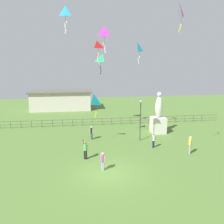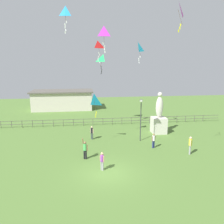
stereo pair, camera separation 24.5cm
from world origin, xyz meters
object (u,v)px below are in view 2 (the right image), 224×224
object	(u,v)px
person_3	(154,140)
kite_3	(103,59)
person_4	(190,144)
person_2	(92,132)
statue_monument	(159,120)
person_1	(102,160)
person_0	(85,149)
kite_2	(104,33)
kite_4	(94,101)
kite_6	(178,10)
lamppost	(141,111)
kite_1	(138,48)
kite_0	(66,13)
kite_5	(98,46)

from	to	relation	value
person_3	kite_3	world-z (taller)	kite_3
person_4	person_2	bearing A→B (deg)	149.22
statue_monument	person_1	distance (m)	11.87
person_0	person_4	distance (m)	9.80
kite_2	kite_4	size ratio (longest dim) A/B	0.86
person_4	kite_6	size ratio (longest dim) A/B	0.77
lamppost	kite_2	world-z (taller)	kite_2
person_0	statue_monument	bearing A→B (deg)	36.38
lamppost	kite_3	xyz separation A→B (m)	(-3.42, 6.96, 5.55)
person_0	person_4	xyz separation A→B (m)	(9.80, -0.12, 0.02)
person_1	kite_1	distance (m)	14.35
kite_1	kite_2	size ratio (longest dim) A/B	1.09
kite_2	statue_monument	bearing A→B (deg)	38.47
person_3	kite_6	world-z (taller)	kite_6
lamppost	kite_0	distance (m)	12.06
lamppost	person_3	xyz separation A→B (m)	(0.79, -2.30, -2.49)
person_1	kite_2	distance (m)	10.53
person_3	kite_1	distance (m)	10.82
person_2	kite_0	world-z (taller)	kite_0
person_4	person_1	bearing A→B (deg)	-165.31
person_2	lamppost	bearing A→B (deg)	-11.88
person_0	person_4	world-z (taller)	person_0
lamppost	person_2	bearing A→B (deg)	168.12
kite_1	kite_2	bearing A→B (deg)	-125.05
kite_5	person_4	bearing A→B (deg)	-46.10
person_0	kite_4	distance (m)	5.32
kite_3	kite_5	size ratio (longest dim) A/B	0.97
kite_0	kite_4	bearing A→B (deg)	31.51
kite_4	kite_1	bearing A→B (deg)	34.54
kite_5	kite_1	bearing A→B (deg)	-10.58
statue_monument	kite_2	size ratio (longest dim) A/B	2.33
person_1	person_2	world-z (taller)	person_2
statue_monument	person_2	size ratio (longest dim) A/B	3.30
person_0	person_3	bearing A→B (deg)	14.92
kite_0	kite_3	world-z (taller)	kite_0
person_3	kite_0	distance (m)	14.38
person_4	kite_4	xyz separation A→B (m)	(-8.76, 3.84, 3.64)
kite_2	kite_6	distance (m)	6.11
statue_monument	person_1	world-z (taller)	statue_monument
lamppost	person_4	bearing A→B (deg)	-48.84
kite_1	kite_2	world-z (taller)	kite_2
person_3	kite_1	xyz separation A→B (m)	(-0.51, 5.55, 9.28)
kite_4	person_2	bearing A→B (deg)	99.03
kite_4	kite_5	world-z (taller)	kite_5
person_2	kite_3	size ratio (longest dim) A/B	0.62
person_1	kite_4	xyz separation A→B (m)	(-0.28, 6.06, 3.76)
person_4	kite_1	distance (m)	12.33
person_1	kite_4	world-z (taller)	kite_4
kite_0	kite_5	world-z (taller)	kite_0
lamppost	person_2	world-z (taller)	lamppost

